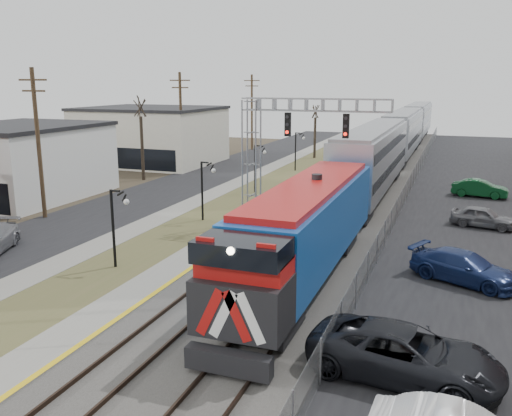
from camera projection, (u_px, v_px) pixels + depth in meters
The scene contains 18 objects.
street_west at pixel (158, 193), 45.18m from camera, with size 7.00×120.00×0.04m, color black.
sidewalk at pixel (207, 197), 43.65m from camera, with size 2.00×120.00×0.08m, color gray.
grass_median at pixel (242, 199), 42.64m from camera, with size 4.00×120.00×0.06m, color #50532C.
platform at pixel (278, 201), 41.60m from camera, with size 2.00×120.00×0.24m, color gray.
ballast_bed at pixel (342, 207), 39.92m from camera, with size 8.00×120.00×0.20m, color #595651.
platform_edge at pixel (289, 200), 41.28m from camera, with size 0.24×120.00×0.01m, color gold.
track_near at pixel (316, 202), 40.55m from camera, with size 1.58×120.00×0.15m.
track_far at pixel (363, 206), 39.37m from camera, with size 1.58×120.00×0.15m.
train at pixel (395, 142), 56.68m from camera, with size 3.00×85.85×5.33m.
signal_gantry at pixel (278, 140), 33.21m from camera, with size 9.00×1.07×8.15m.
lampposts at pixel (117, 228), 26.93m from camera, with size 0.14×62.14×4.00m.
utility_poles at pixel (39, 145), 35.93m from camera, with size 0.28×80.28×10.00m.
fence at pixel (401, 202), 38.34m from camera, with size 0.04×120.00×1.60m, color gray.
bare_trees at pixel (168, 155), 48.53m from camera, with size 12.30×42.30×5.95m.
car_lot_c at pixel (405, 355), 16.80m from camera, with size 2.75×5.96×1.66m, color black.
car_lot_d at pixel (464, 268), 24.94m from camera, with size 2.01×4.95×1.44m, color navy.
car_lot_e at pixel (483, 217), 34.41m from camera, with size 1.57×3.91×1.33m, color slate.
car_lot_f at pixel (480, 189), 43.41m from camera, with size 1.47×4.23×1.39m, color #0E4821.
Camera 1 is at (11.55, -3.67, 9.11)m, focal length 38.00 mm.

